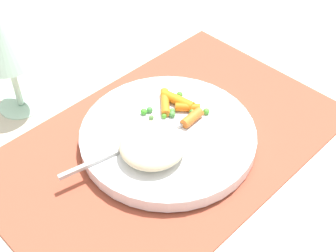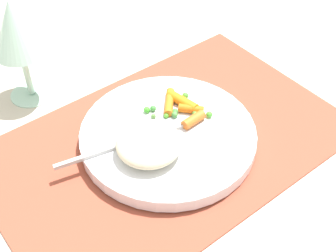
{
  "view_description": "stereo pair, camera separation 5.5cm",
  "coord_description": "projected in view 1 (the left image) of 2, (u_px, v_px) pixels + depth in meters",
  "views": [
    {
      "loc": [
        -0.33,
        -0.33,
        0.49
      ],
      "look_at": [
        0.0,
        0.0,
        0.04
      ],
      "focal_mm": 49.47,
      "sensor_mm": 36.0,
      "label": 1
    },
    {
      "loc": [
        -0.29,
        -0.37,
        0.49
      ],
      "look_at": [
        0.0,
        0.0,
        0.04
      ],
      "focal_mm": 49.47,
      "sensor_mm": 36.0,
      "label": 2
    }
  ],
  "objects": [
    {
      "name": "ground_plane",
      "position": [
        168.0,
        144.0,
        0.68
      ],
      "size": [
        2.4,
        2.4,
        0.0
      ],
      "primitive_type": "plane",
      "color": "beige"
    },
    {
      "name": "placemat",
      "position": [
        168.0,
        142.0,
        0.67
      ],
      "size": [
        0.51,
        0.33,
        0.01
      ],
      "primitive_type": "cube",
      "color": "#9E4733",
      "rests_on": "ground_plane"
    },
    {
      "name": "plate",
      "position": [
        168.0,
        136.0,
        0.66
      ],
      "size": [
        0.25,
        0.25,
        0.02
      ],
      "primitive_type": "cylinder",
      "color": "white",
      "rests_on": "placemat"
    },
    {
      "name": "rice_mound",
      "position": [
        153.0,
        145.0,
        0.62
      ],
      "size": [
        0.09,
        0.09,
        0.03
      ],
      "primitive_type": "ellipsoid",
      "color": "beige",
      "rests_on": "plate"
    },
    {
      "name": "carrot_portion",
      "position": [
        180.0,
        106.0,
        0.69
      ],
      "size": [
        0.05,
        0.08,
        0.01
      ],
      "color": "orange",
      "rests_on": "plate"
    },
    {
      "name": "pea_scatter",
      "position": [
        172.0,
        110.0,
        0.68
      ],
      "size": [
        0.08,
        0.07,
        0.01
      ],
      "color": "#459141",
      "rests_on": "plate"
    },
    {
      "name": "fork",
      "position": [
        142.0,
        141.0,
        0.64
      ],
      "size": [
        0.2,
        0.06,
        0.01
      ],
      "color": "#BABABA",
      "rests_on": "plate"
    },
    {
      "name": "wine_glass",
      "position": [
        3.0,
        41.0,
        0.65
      ],
      "size": [
        0.08,
        0.08,
        0.17
      ],
      "color": "#B2E0CC",
      "rests_on": "ground_plane"
    }
  ]
}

